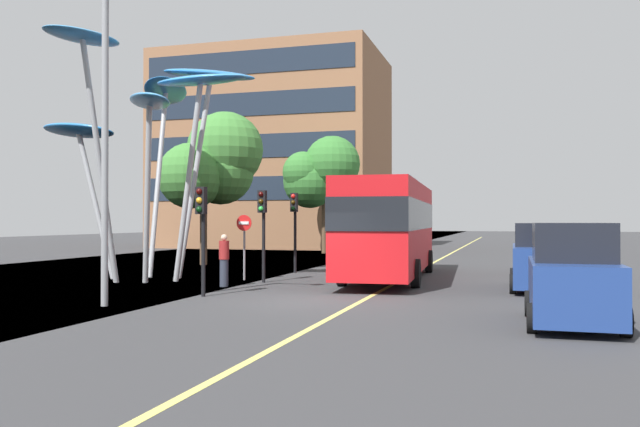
% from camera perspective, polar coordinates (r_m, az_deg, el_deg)
% --- Properties ---
extents(ground, '(120.00, 240.00, 0.10)m').
position_cam_1_polar(ground, '(18.75, -3.19, -7.61)').
color(ground, '#38383A').
extents(red_bus, '(3.19, 11.49, 3.85)m').
position_cam_1_polar(red_bus, '(25.26, 6.07, -0.91)').
color(red_bus, red).
rests_on(red_bus, ground).
extents(leaf_sculpture, '(9.11, 9.30, 8.76)m').
position_cam_1_polar(leaf_sculpture, '(26.12, -14.16, 9.25)').
color(leaf_sculpture, '#9EA0A5').
rests_on(leaf_sculpture, ground).
extents(traffic_light_kerb_near, '(0.28, 0.42, 3.22)m').
position_cam_1_polar(traffic_light_kerb_near, '(19.57, -10.21, -0.28)').
color(traffic_light_kerb_near, black).
rests_on(traffic_light_kerb_near, ground).
extents(traffic_light_kerb_far, '(0.28, 0.42, 3.32)m').
position_cam_1_polar(traffic_light_kerb_far, '(23.69, -5.00, -0.18)').
color(traffic_light_kerb_far, black).
rests_on(traffic_light_kerb_far, ground).
extents(traffic_light_island_mid, '(0.28, 0.42, 3.40)m').
position_cam_1_polar(traffic_light_island_mid, '(27.93, -2.23, -0.12)').
color(traffic_light_island_mid, black).
rests_on(traffic_light_island_mid, ground).
extents(car_parked_near, '(1.91, 3.84, 2.19)m').
position_cam_1_polar(car_parked_near, '(15.05, 21.04, -5.23)').
color(car_parked_near, navy).
rests_on(car_parked_near, ground).
extents(car_parked_mid, '(1.98, 4.39, 2.15)m').
position_cam_1_polar(car_parked_mid, '(22.33, 18.66, -3.72)').
color(car_parked_mid, navy).
rests_on(car_parked_mid, ground).
extents(car_parked_far, '(2.09, 3.80, 1.96)m').
position_cam_1_polar(car_parked_far, '(28.68, 19.14, -3.19)').
color(car_parked_far, silver).
rests_on(car_parked_far, ground).
extents(street_lamp, '(1.86, 0.44, 8.40)m').
position_cam_1_polar(street_lamp, '(18.13, -17.09, 9.16)').
color(street_lamp, gray).
rests_on(street_lamp, ground).
extents(tree_pavement_near, '(4.87, 5.07, 7.76)m').
position_cam_1_polar(tree_pavement_near, '(33.57, -9.39, 4.18)').
color(tree_pavement_near, brown).
rests_on(tree_pavement_near, ground).
extents(tree_pavement_far, '(5.18, 4.85, 7.90)m').
position_cam_1_polar(tree_pavement_far, '(44.55, -0.14, 3.41)').
color(tree_pavement_far, brown).
rests_on(tree_pavement_far, ground).
extents(pedestrian, '(0.34, 0.34, 1.77)m').
position_cam_1_polar(pedestrian, '(22.47, -8.32, -4.03)').
color(pedestrian, '#2D3342').
rests_on(pedestrian, ground).
extents(no_entry_sign, '(0.60, 0.12, 2.44)m').
position_cam_1_polar(no_entry_sign, '(24.81, -6.59, -2.00)').
color(no_entry_sign, gray).
rests_on(no_entry_sign, ground).
extents(backdrop_building, '(18.05, 12.05, 16.13)m').
position_cam_1_polar(backdrop_building, '(56.38, -3.96, 5.35)').
color(backdrop_building, '#8E6042').
rests_on(backdrop_building, ground).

